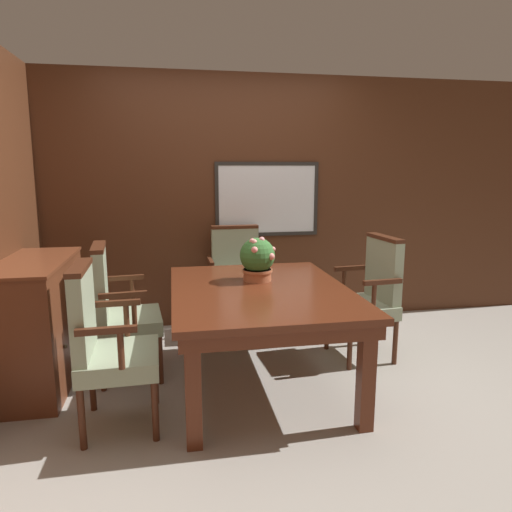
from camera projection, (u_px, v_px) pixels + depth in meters
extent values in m
plane|color=#A39E93|center=(256.00, 391.00, 3.23)|extent=(14.00, 14.00, 0.00)
cube|color=#4C2816|center=(228.00, 202.00, 4.50)|extent=(7.20, 0.06, 2.45)
cube|color=white|center=(267.00, 199.00, 4.53)|extent=(0.97, 0.01, 0.66)
cube|color=#282623|center=(267.00, 164.00, 4.46)|extent=(1.04, 0.02, 0.04)
cube|color=#282623|center=(267.00, 234.00, 4.59)|extent=(1.04, 0.02, 0.03)
cube|color=#282623|center=(217.00, 200.00, 4.43)|extent=(0.04, 0.02, 0.66)
cube|color=#282623|center=(316.00, 199.00, 4.61)|extent=(0.03, 0.02, 0.66)
cube|color=#562614|center=(193.00, 391.00, 2.53)|extent=(0.09, 0.09, 0.68)
cube|color=#562614|center=(366.00, 376.00, 2.71)|extent=(0.09, 0.09, 0.68)
cube|color=#562614|center=(185.00, 314.00, 3.87)|extent=(0.09, 0.09, 0.68)
cube|color=#562614|center=(301.00, 307.00, 4.05)|extent=(0.09, 0.09, 0.68)
cube|color=#562614|center=(260.00, 300.00, 3.23)|extent=(1.17, 1.54, 0.09)
cube|color=#562614|center=(260.00, 291.00, 3.22)|extent=(1.23, 1.60, 0.04)
cylinder|color=#472314|center=(160.00, 360.00, 3.32)|extent=(0.04, 0.04, 0.37)
cylinder|color=#472314|center=(156.00, 339.00, 3.73)|extent=(0.04, 0.04, 0.37)
cylinder|color=#472314|center=(103.00, 366.00, 3.21)|extent=(0.04, 0.04, 0.37)
cylinder|color=#472314|center=(105.00, 344.00, 3.62)|extent=(0.04, 0.04, 0.37)
cube|color=#93A384|center=(130.00, 322.00, 3.43)|extent=(0.51, 0.54, 0.11)
cube|color=#93A384|center=(101.00, 284.00, 3.32)|extent=(0.12, 0.46, 0.51)
cube|color=#472314|center=(98.00, 247.00, 3.27)|extent=(0.13, 0.46, 0.03)
cylinder|color=#472314|center=(134.00, 310.00, 3.16)|extent=(0.04, 0.04, 0.23)
cube|color=#472314|center=(123.00, 295.00, 3.12)|extent=(0.32, 0.07, 0.04)
cylinder|color=#472314|center=(133.00, 291.00, 3.65)|extent=(0.04, 0.04, 0.23)
cube|color=#472314|center=(123.00, 278.00, 3.61)|extent=(0.32, 0.07, 0.04)
cylinder|color=#472314|center=(155.00, 411.00, 2.62)|extent=(0.04, 0.04, 0.37)
cylinder|color=#472314|center=(155.00, 378.00, 3.04)|extent=(0.04, 0.04, 0.37)
cylinder|color=#472314|center=(82.00, 419.00, 2.54)|extent=(0.04, 0.04, 0.37)
cylinder|color=#472314|center=(92.00, 384.00, 2.95)|extent=(0.04, 0.04, 0.37)
cube|color=#93A384|center=(120.00, 360.00, 2.74)|extent=(0.48, 0.51, 0.11)
cube|color=#93A384|center=(83.00, 313.00, 2.64)|extent=(0.09, 0.46, 0.51)
cube|color=#472314|center=(79.00, 268.00, 2.59)|extent=(0.10, 0.46, 0.03)
cylinder|color=#472314|center=(121.00, 349.00, 2.47)|extent=(0.04, 0.04, 0.23)
cube|color=#472314|center=(106.00, 331.00, 2.44)|extent=(0.32, 0.05, 0.04)
cylinder|color=#472314|center=(127.00, 319.00, 2.96)|extent=(0.04, 0.04, 0.23)
cube|color=#472314|center=(115.00, 303.00, 2.93)|extent=(0.32, 0.05, 0.04)
cylinder|color=#472314|center=(327.00, 329.00, 3.96)|extent=(0.04, 0.04, 0.37)
cylinder|color=#472314|center=(350.00, 347.00, 3.55)|extent=(0.04, 0.04, 0.37)
cylinder|color=#472314|center=(368.00, 325.00, 4.07)|extent=(0.04, 0.04, 0.37)
cylinder|color=#472314|center=(395.00, 342.00, 3.66)|extent=(0.04, 0.04, 0.37)
cube|color=#93A384|center=(361.00, 308.00, 3.77)|extent=(0.50, 0.53, 0.11)
cube|color=#93A384|center=(383.00, 270.00, 3.76)|extent=(0.12, 0.46, 0.51)
cube|color=#472314|center=(385.00, 238.00, 3.71)|extent=(0.13, 0.46, 0.03)
cylinder|color=#472314|center=(344.00, 281.00, 3.97)|extent=(0.04, 0.04, 0.23)
cube|color=#472314|center=(352.00, 268.00, 3.96)|extent=(0.32, 0.06, 0.04)
cylinder|color=#472314|center=(374.00, 297.00, 3.48)|extent=(0.04, 0.04, 0.23)
cube|color=#472314|center=(383.00, 282.00, 3.48)|extent=(0.32, 0.06, 0.04)
cylinder|color=#472314|center=(219.00, 322.00, 4.14)|extent=(0.04, 0.04, 0.37)
cylinder|color=#472314|center=(265.00, 319.00, 4.22)|extent=(0.04, 0.04, 0.37)
cylinder|color=#472314|center=(214.00, 309.00, 4.52)|extent=(0.04, 0.04, 0.37)
cylinder|color=#472314|center=(256.00, 306.00, 4.61)|extent=(0.04, 0.04, 0.37)
cube|color=#93A384|center=(238.00, 290.00, 4.33)|extent=(0.50, 0.47, 0.11)
cube|color=#93A384|center=(235.00, 254.00, 4.45)|extent=(0.46, 0.09, 0.51)
cube|color=#472314|center=(235.00, 227.00, 4.40)|extent=(0.46, 0.10, 0.03)
cylinder|color=#472314|center=(212.00, 275.00, 4.21)|extent=(0.04, 0.04, 0.23)
cube|color=#472314|center=(211.00, 261.00, 4.26)|extent=(0.04, 0.32, 0.04)
cylinder|color=#472314|center=(265.00, 272.00, 4.31)|extent=(0.04, 0.04, 0.23)
cube|color=#472314|center=(264.00, 259.00, 4.36)|extent=(0.04, 0.32, 0.04)
cylinder|color=#B2603D|center=(257.00, 275.00, 3.42)|extent=(0.21, 0.21, 0.09)
cylinder|color=#B2603D|center=(257.00, 270.00, 3.41)|extent=(0.23, 0.23, 0.02)
sphere|color=#387033|center=(257.00, 255.00, 3.39)|extent=(0.26, 0.26, 0.26)
sphere|color=pink|center=(271.00, 256.00, 3.31)|extent=(0.05, 0.05, 0.05)
sphere|color=pink|center=(252.00, 241.00, 3.33)|extent=(0.04, 0.04, 0.04)
sphere|color=#FE9B89|center=(249.00, 252.00, 3.49)|extent=(0.05, 0.05, 0.05)
sphere|color=pink|center=(273.00, 249.00, 3.37)|extent=(0.04, 0.04, 0.04)
sphere|color=#F7A094|center=(254.00, 242.00, 3.31)|extent=(0.04, 0.04, 0.04)
sphere|color=pink|center=(255.00, 250.00, 3.27)|extent=(0.05, 0.05, 0.05)
sphere|color=pink|center=(262.00, 240.00, 3.35)|extent=(0.04, 0.04, 0.04)
cube|color=brown|center=(39.00, 324.00, 3.29)|extent=(0.44, 1.06, 0.90)
cube|color=brown|center=(33.00, 262.00, 3.20)|extent=(0.46, 1.08, 0.02)
sphere|color=#4C422D|center=(69.00, 289.00, 3.28)|extent=(0.03, 0.03, 0.03)
sphere|color=#4C422D|center=(66.00, 346.00, 3.11)|extent=(0.03, 0.03, 0.03)
sphere|color=#4C422D|center=(79.00, 323.00, 3.57)|extent=(0.03, 0.03, 0.03)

